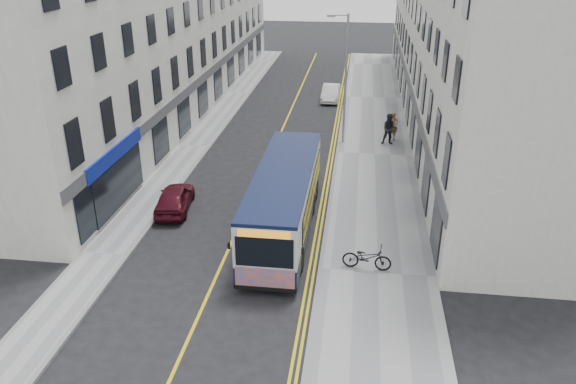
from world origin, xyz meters
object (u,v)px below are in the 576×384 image
(city_bus, at_px, (284,198))
(pedestrian_far, at_px, (390,129))
(car_maroon, at_px, (175,198))
(car_white, at_px, (331,93))
(streetlamp, at_px, (344,75))
(pedestrian_near, at_px, (393,126))
(bicycle, at_px, (367,257))

(city_bus, relative_size, pedestrian_far, 5.22)
(city_bus, xyz_separation_m, car_maroon, (-5.53, 1.46, -1.01))
(city_bus, distance_m, car_white, 22.41)
(streetlamp, bearing_deg, car_maroon, -125.31)
(pedestrian_near, distance_m, car_white, 10.57)
(pedestrian_near, bearing_deg, car_maroon, -151.56)
(city_bus, height_order, pedestrian_near, city_bus)
(city_bus, distance_m, car_maroon, 5.80)
(streetlamp, xyz_separation_m, car_white, (-1.34, 10.24, -3.76))
(streetlamp, xyz_separation_m, city_bus, (-2.04, -12.14, -2.75))
(streetlamp, bearing_deg, pedestrian_near, 12.25)
(pedestrian_far, xyz_separation_m, car_maroon, (-10.53, -10.56, -0.48))
(bicycle, xyz_separation_m, car_maroon, (-9.19, 4.31, 0.00))
(streetlamp, height_order, car_white, streetlamp)
(car_maroon, bearing_deg, pedestrian_near, -140.10)
(pedestrian_far, distance_m, car_maroon, 14.92)
(car_white, bearing_deg, car_maroon, -105.29)
(car_maroon, bearing_deg, streetlamp, -131.99)
(city_bus, distance_m, pedestrian_near, 13.88)
(pedestrian_near, height_order, car_white, pedestrian_near)
(streetlamp, relative_size, bicycle, 4.14)
(car_maroon, bearing_deg, pedestrian_far, -141.59)
(bicycle, relative_size, pedestrian_near, 1.04)
(streetlamp, distance_m, pedestrian_far, 4.42)
(city_bus, height_order, car_maroon, city_bus)
(pedestrian_far, height_order, car_maroon, pedestrian_far)
(city_bus, bearing_deg, pedestrian_far, 67.40)
(car_white, relative_size, car_maroon, 1.02)
(city_bus, xyz_separation_m, car_white, (0.70, 22.38, -1.01))
(bicycle, height_order, car_white, car_white)
(pedestrian_far, bearing_deg, bicycle, -98.38)
(streetlamp, relative_size, pedestrian_far, 4.06)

